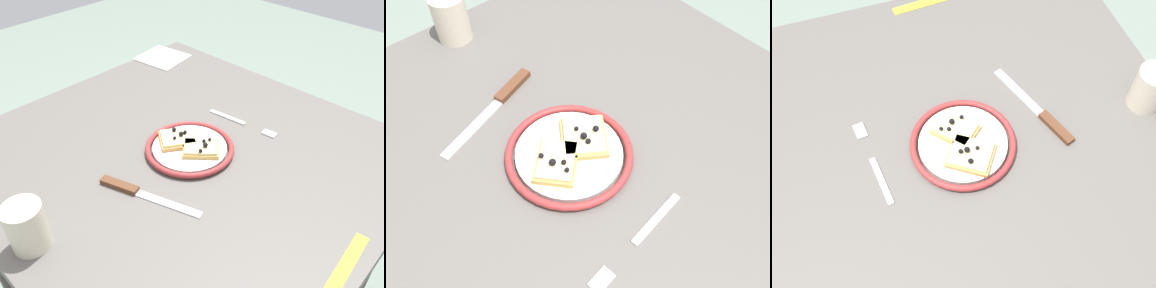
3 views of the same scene
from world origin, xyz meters
The scene contains 8 objects.
ground_plane centered at (0.00, 0.00, 0.00)m, with size 6.00×6.00×0.00m, color gray.
dining_table centered at (0.00, 0.00, 0.63)m, with size 0.92×0.95×0.71m.
plate centered at (-0.01, 0.01, 0.72)m, with size 0.22×0.22×0.02m.
pizza_slice_near centered at (-0.01, -0.02, 0.73)m, with size 0.11×0.11×0.03m.
pizza_slice_far centered at (-0.02, 0.04, 0.73)m, with size 0.11×0.11×0.03m.
knife centered at (0.17, 0.02, 0.71)m, with size 0.09×0.23×0.01m.
fork centered at (-0.19, 0.04, 0.71)m, with size 0.04×0.20×0.00m.
cup centered at (0.39, -0.01, 0.76)m, with size 0.07×0.07×0.10m, color beige.
Camera 2 is at (-0.33, 0.27, 1.28)m, focal length 39.00 mm.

